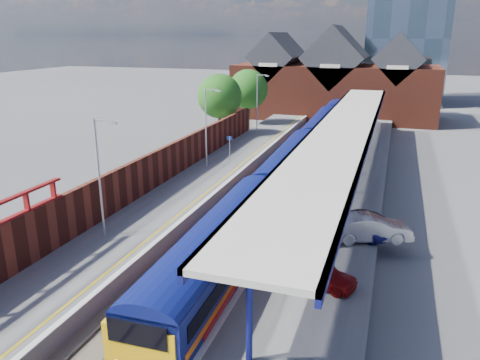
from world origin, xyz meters
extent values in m
plane|color=#5B5B5E|center=(0.00, 30.00, 0.00)|extent=(240.00, 240.00, 0.00)
cube|color=#473D33|center=(0.00, 20.00, 0.03)|extent=(6.00, 76.00, 0.06)
cube|color=slate|center=(-2.22, 20.00, 0.12)|extent=(0.07, 76.00, 0.14)
cube|color=slate|center=(-0.78, 20.00, 0.12)|extent=(0.07, 76.00, 0.14)
cube|color=slate|center=(0.78, 20.00, 0.12)|extent=(0.07, 76.00, 0.14)
cube|color=slate|center=(2.22, 20.00, 0.12)|extent=(0.07, 76.00, 0.14)
cube|color=#565659|center=(-5.50, 20.00, 0.50)|extent=(5.00, 76.00, 1.00)
cube|color=#565659|center=(6.00, 20.00, 0.50)|extent=(6.00, 76.00, 1.00)
cube|color=silver|center=(-3.15, 20.00, 1.02)|extent=(0.30, 76.00, 0.05)
cube|color=silver|center=(3.15, 20.00, 1.02)|extent=(0.30, 76.00, 0.05)
cube|color=yellow|center=(-3.75, 20.00, 1.01)|extent=(0.14, 76.00, 0.01)
cube|color=#0D155B|center=(1.50, 4.28, 1.90)|extent=(3.14, 16.06, 2.50)
cube|color=#0D155B|center=(1.50, 4.28, 3.15)|extent=(3.14, 16.06, 0.60)
cube|color=#0D155B|center=(1.50, 20.88, 1.90)|extent=(3.14, 16.06, 2.50)
cube|color=#0D155B|center=(1.50, 20.88, 3.15)|extent=(3.14, 16.06, 0.60)
cube|color=#0D155B|center=(1.50, 37.48, 1.90)|extent=(3.14, 16.06, 2.50)
cube|color=#0D155B|center=(1.50, 37.48, 3.15)|extent=(3.14, 16.06, 0.60)
cube|color=#0D155B|center=(1.50, 54.08, 1.90)|extent=(3.14, 16.06, 2.50)
cube|color=#0D155B|center=(1.50, 54.08, 3.15)|extent=(3.14, 16.06, 0.60)
cube|color=black|center=(0.08, 29.18, 2.35)|extent=(0.04, 60.54, 0.70)
cube|color=orange|center=(0.07, 29.18, 1.55)|extent=(0.03, 55.27, 0.30)
cube|color=#AC0B14|center=(0.06, 29.18, 1.30)|extent=(0.03, 55.27, 0.30)
cube|color=#F2B20C|center=(1.50, -3.64, 1.70)|extent=(2.83, 0.36, 2.10)
cube|color=black|center=(1.50, -3.74, 2.55)|extent=(2.30, 0.21, 0.90)
cube|color=black|center=(1.50, -1.32, 0.30)|extent=(2.00, 2.40, 0.60)
cube|color=black|center=(1.50, 59.68, 0.30)|extent=(2.00, 2.40, 0.60)
cylinder|color=navy|center=(5.00, -2.00, 3.10)|extent=(0.24, 0.24, 4.20)
cylinder|color=navy|center=(5.00, 3.00, 3.10)|extent=(0.24, 0.24, 4.20)
cylinder|color=navy|center=(5.00, 8.00, 3.10)|extent=(0.24, 0.24, 4.20)
cylinder|color=navy|center=(5.00, 13.00, 3.10)|extent=(0.24, 0.24, 4.20)
cylinder|color=navy|center=(5.00, 18.00, 3.10)|extent=(0.24, 0.24, 4.20)
cylinder|color=navy|center=(5.00, 23.00, 3.10)|extent=(0.24, 0.24, 4.20)
cylinder|color=navy|center=(5.00, 28.00, 3.10)|extent=(0.24, 0.24, 4.20)
cylinder|color=navy|center=(5.00, 33.00, 3.10)|extent=(0.24, 0.24, 4.20)
cylinder|color=navy|center=(5.00, 38.00, 3.10)|extent=(0.24, 0.24, 4.20)
cylinder|color=navy|center=(5.00, 43.00, 3.10)|extent=(0.24, 0.24, 4.20)
cube|color=beige|center=(5.50, 22.00, 5.35)|extent=(4.50, 52.00, 0.25)
cube|color=navy|center=(3.35, 22.00, 5.20)|extent=(0.20, 52.00, 0.55)
cube|color=navy|center=(7.65, 22.00, 5.20)|extent=(0.20, 52.00, 0.55)
cylinder|color=#A5A8AA|center=(-6.50, 6.00, 4.50)|extent=(0.12, 0.12, 7.00)
cube|color=#A5A8AA|center=(-5.90, 6.00, 7.90)|extent=(1.20, 0.08, 0.08)
cube|color=#A5A8AA|center=(-5.30, 6.00, 7.80)|extent=(0.45, 0.18, 0.12)
cylinder|color=#A5A8AA|center=(-6.50, 22.00, 4.50)|extent=(0.12, 0.12, 7.00)
cube|color=#A5A8AA|center=(-5.90, 22.00, 7.90)|extent=(1.20, 0.08, 0.08)
cube|color=#A5A8AA|center=(-5.30, 22.00, 7.80)|extent=(0.45, 0.18, 0.12)
cylinder|color=#A5A8AA|center=(-6.50, 38.00, 4.50)|extent=(0.12, 0.12, 7.00)
cube|color=#A5A8AA|center=(-5.90, 38.00, 7.90)|extent=(1.20, 0.08, 0.08)
cube|color=#A5A8AA|center=(-5.30, 38.00, 7.80)|extent=(0.45, 0.18, 0.12)
cylinder|color=#A5A8AA|center=(-5.00, 24.00, 2.25)|extent=(0.08, 0.08, 2.50)
cube|color=#0C194C|center=(-5.00, 24.00, 3.30)|extent=(0.55, 0.06, 0.35)
cube|color=maroon|center=(-8.10, 14.00, 2.40)|extent=(0.35, 50.00, 2.80)
cube|color=maroon|center=(-8.10, 2.00, 4.30)|extent=(0.30, 0.12, 1.00)
cube|color=maroon|center=(-8.10, 4.00, 4.30)|extent=(0.30, 0.12, 1.00)
cube|color=maroon|center=(0.00, 58.00, 4.00)|extent=(30.00, 12.00, 8.00)
cube|color=#232328|center=(-9.00, 58.00, 9.20)|extent=(7.13, 12.00, 7.13)
cube|color=#232328|center=(0.00, 58.00, 9.20)|extent=(9.16, 12.00, 9.16)
cube|color=#232328|center=(9.00, 58.00, 9.20)|extent=(7.13, 12.00, 7.13)
cube|color=beige|center=(-9.00, 51.95, 8.20)|extent=(2.80, 0.15, 0.50)
cube|color=beige|center=(0.00, 51.95, 8.20)|extent=(2.80, 0.15, 0.50)
cube|color=beige|center=(9.00, 51.95, 8.20)|extent=(2.80, 0.15, 0.50)
cylinder|color=#382314|center=(-10.50, 36.00, 2.00)|extent=(0.44, 0.44, 4.00)
sphere|color=#185216|center=(-10.50, 36.00, 5.50)|extent=(5.20, 5.20, 5.20)
sphere|color=#185216|center=(-9.70, 35.50, 4.80)|extent=(3.20, 3.20, 3.20)
cylinder|color=#382314|center=(-9.50, 44.00, 2.00)|extent=(0.44, 0.44, 4.00)
sphere|color=#185216|center=(-9.50, 44.00, 5.50)|extent=(5.20, 5.20, 5.20)
sphere|color=#185216|center=(-8.70, 43.50, 4.80)|extent=(3.20, 3.20, 3.20)
imported|color=maroon|center=(6.54, 4.29, 1.61)|extent=(3.83, 2.41, 1.22)
imported|color=#B9B9BE|center=(8.50, 10.25, 1.76)|extent=(4.91, 3.10, 1.53)
imported|color=black|center=(8.50, 11.42, 1.61)|extent=(4.53, 2.86, 1.22)
imported|color=navy|center=(7.75, 10.76, 1.56)|extent=(4.43, 3.09, 1.12)
camera|label=1|loc=(9.21, -15.72, 12.40)|focal=35.00mm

